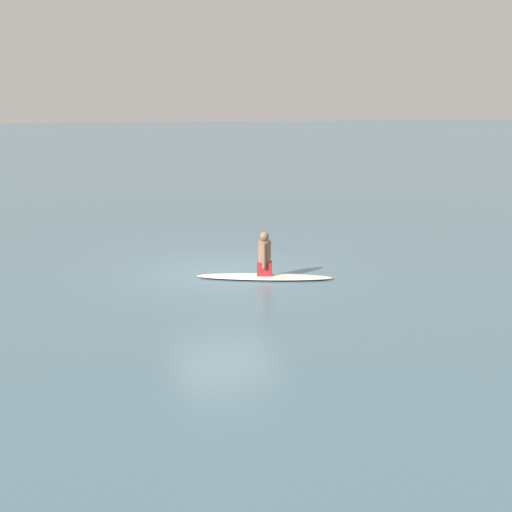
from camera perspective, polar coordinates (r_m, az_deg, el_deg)
ground_plane at (r=17.18m, az=-2.69°, el=-1.42°), size 400.00×400.00×0.00m
surfboard at (r=16.60m, az=0.70°, el=-1.72°), size 2.11×3.18×0.09m
person_paddler at (r=16.49m, az=0.70°, el=0.03°), size 0.44×0.44×1.04m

